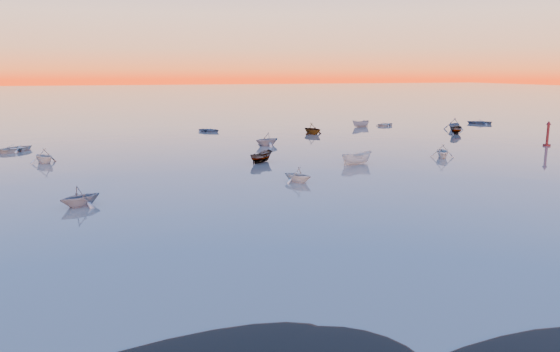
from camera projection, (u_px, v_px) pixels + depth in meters
name	position (u px, v px, depth m)	size (l,w,h in m)	color
ground	(163.00, 121.00, 113.30)	(600.00, 600.00, 0.00)	#6D635B
moored_fleet	(201.00, 152.00, 69.37)	(124.00, 58.00, 1.20)	beige
boat_near_center	(356.00, 164.00, 60.69)	(3.93, 1.66, 1.36)	beige
boat_near_right	(298.00, 182.00, 50.94)	(3.18, 1.43, 1.11)	beige
channel_marker	(548.00, 136.00, 75.18)	(1.01, 1.01, 3.58)	#460F10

